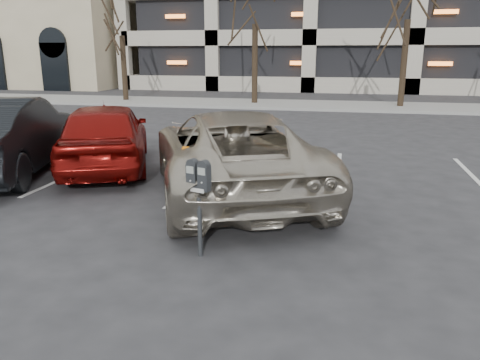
% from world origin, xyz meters
% --- Properties ---
extents(ground, '(140.00, 140.00, 0.00)m').
position_xyz_m(ground, '(0.00, 0.00, 0.00)').
color(ground, '#28282B').
rests_on(ground, ground).
extents(sidewalk, '(80.00, 4.00, 0.12)m').
position_xyz_m(sidewalk, '(0.00, 16.00, 0.06)').
color(sidewalk, gray).
rests_on(sidewalk, ground).
extents(stall_lines, '(16.90, 5.20, 0.00)m').
position_xyz_m(stall_lines, '(-1.40, 2.30, 0.01)').
color(stall_lines, silver).
rests_on(stall_lines, ground).
extents(parking_meter, '(0.34, 0.21, 1.25)m').
position_xyz_m(parking_meter, '(-0.26, -1.97, 0.96)').
color(parking_meter, black).
rests_on(parking_meter, ground).
extents(suv_silver, '(4.58, 6.13, 1.55)m').
position_xyz_m(suv_silver, '(-0.51, 0.85, 0.77)').
color(suv_silver, '#B3AA99').
rests_on(suv_silver, ground).
extents(car_red, '(3.42, 4.83, 1.53)m').
position_xyz_m(car_red, '(-3.75, 2.15, 0.76)').
color(car_red, maroon).
rests_on(car_red, ground).
extents(car_dark, '(3.26, 5.33, 1.66)m').
position_xyz_m(car_dark, '(-5.61, 1.24, 0.83)').
color(car_dark, black).
rests_on(car_dark, ground).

